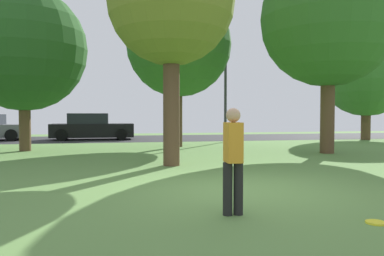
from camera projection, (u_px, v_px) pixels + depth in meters
The scene contains 11 objects.
ground_plane at pixel (236, 189), 7.49m from camera, with size 44.00×44.00×0.00m, color #5B8442.
road_strip at pixel (154, 138), 23.17m from camera, with size 44.00×6.40×0.01m, color #28282B.
oak_tree_left at pixel (329, 19), 14.20m from camera, with size 5.01×5.01×7.50m.
maple_tree_near at pixel (179, 45), 17.04m from camera, with size 4.66×4.66×6.89m.
oak_tree_right at pixel (367, 70), 21.74m from camera, with size 5.24×5.24×6.59m.
birch_tree_lone at pixel (24, 49), 15.11m from camera, with size 4.89×4.89×6.48m.
oak_tree_center at pixel (171, 3), 10.78m from camera, with size 3.59×3.59×6.43m.
person_walking at pixel (233, 157), 5.55m from camera, with size 0.30×0.33×1.56m.
frisbee_disc at pixel (376, 223), 5.14m from camera, with size 0.27×0.27×0.03m, color yellow.
parked_car_black at pixel (92, 128), 22.05m from camera, with size 4.60×2.03×1.51m.
street_lamp_post at pixel (225, 99), 20.02m from camera, with size 0.14×0.14×4.50m, color #2D2D33.
Camera 1 is at (-2.31, -7.12, 1.47)m, focal length 35.91 mm.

